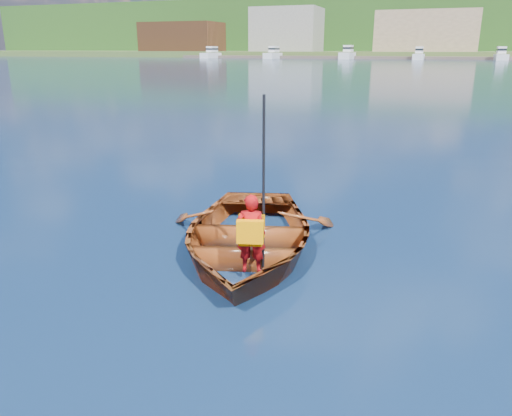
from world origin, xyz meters
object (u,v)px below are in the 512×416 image
Objects in this scene: dock at (442,58)px; child_paddler at (251,232)px; marina_yachts at (462,55)px; rowboat at (246,235)px.

child_paddler is at bearing -90.36° from dock.
marina_yachts is at bearing -42.78° from dock.
marina_yachts reaches higher than dock.
marina_yachts reaches higher than rowboat.
child_paddler is at bearing -64.74° from rowboat.
child_paddler is 144.56m from marina_yachts.
child_paddler is 149.13m from dock.
dock is (1.32, 148.30, 0.14)m from rowboat.
child_paddler reaches higher than dock.
marina_yachts is at bearing 87.45° from rowboat.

